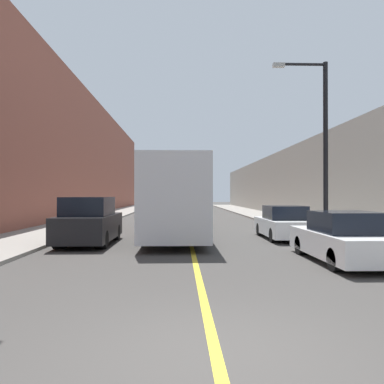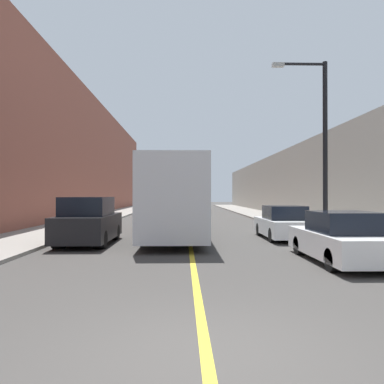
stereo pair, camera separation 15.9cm
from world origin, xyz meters
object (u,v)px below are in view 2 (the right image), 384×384
object	(u,v)px
bus	(176,198)
street_lamp_right	(321,138)
parked_suv_left	(89,222)
car_right_mid	(283,224)
car_right_near	(342,239)

from	to	relation	value
bus	street_lamp_right	xyz separation A→B (m)	(6.24, -3.01, 2.55)
bus	parked_suv_left	xyz separation A→B (m)	(-3.46, -3.54, -0.98)
bus	car_right_mid	xyz separation A→B (m)	(4.90, -2.01, -1.18)
parked_suv_left	car_right_near	xyz separation A→B (m)	(8.52, -4.33, -0.20)
bus	street_lamp_right	size ratio (longest dim) A/B	1.71
bus	parked_suv_left	bearing A→B (deg)	-134.37
car_right_near	car_right_mid	xyz separation A→B (m)	(-0.16, 5.86, -0.00)
bus	car_right_near	distance (m)	9.43
street_lamp_right	car_right_mid	bearing A→B (deg)	143.29
car_right_mid	street_lamp_right	size ratio (longest dim) A/B	0.56
car_right_near	bus	bearing A→B (deg)	122.74
bus	street_lamp_right	world-z (taller)	street_lamp_right
bus	car_right_mid	distance (m)	5.43
parked_suv_left	car_right_mid	world-z (taller)	parked_suv_left
car_right_mid	street_lamp_right	distance (m)	4.08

